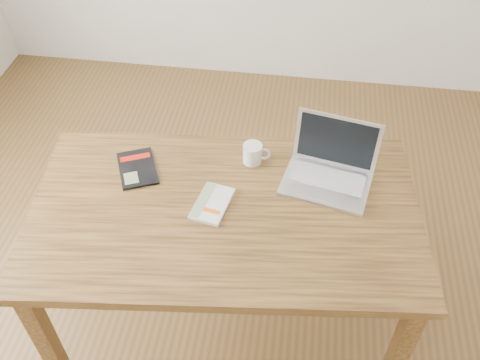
# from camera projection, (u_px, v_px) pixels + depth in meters

# --- Properties ---
(room) EXTENTS (4.04, 4.04, 2.70)m
(room) POSITION_uv_depth(u_px,v_px,m) (215.00, 70.00, 1.56)
(room) COLOR brown
(room) RESTS_ON ground
(desk) EXTENTS (1.53, 0.98, 0.75)m
(desk) POSITION_uv_depth(u_px,v_px,m) (225.00, 224.00, 2.05)
(desk) COLOR brown
(desk) RESTS_ON ground
(white_guidebook) EXTENTS (0.15, 0.21, 0.02)m
(white_guidebook) POSITION_uv_depth(u_px,v_px,m) (212.00, 204.00, 1.99)
(white_guidebook) COLOR beige
(white_guidebook) RESTS_ON desk
(black_guidebook) EXTENTS (0.22, 0.25, 0.01)m
(black_guidebook) POSITION_uv_depth(u_px,v_px,m) (137.00, 168.00, 2.13)
(black_guidebook) COLOR black
(black_guidebook) RESTS_ON desk
(laptop) EXTENTS (0.38, 0.32, 0.23)m
(laptop) POSITION_uv_depth(u_px,v_px,m) (330.00, 168.00, 2.07)
(laptop) COLOR silver
(laptop) RESTS_ON desk
(coffee_mug) EXTENTS (0.11, 0.08, 0.08)m
(coffee_mug) POSITION_uv_depth(u_px,v_px,m) (253.00, 153.00, 2.14)
(coffee_mug) COLOR white
(coffee_mug) RESTS_ON desk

